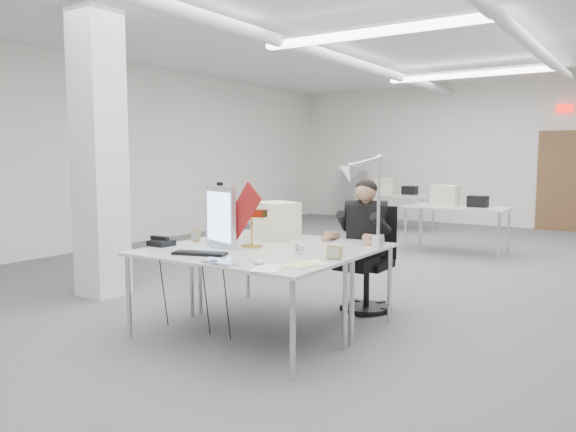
% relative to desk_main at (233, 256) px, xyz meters
% --- Properties ---
extents(room_shell, '(10.04, 14.04, 3.24)m').
position_rel_desk_main_xyz_m(room_shell, '(0.04, 2.63, 0.95)').
color(room_shell, '#555457').
rests_on(room_shell, ground).
extents(desk_main, '(1.80, 0.90, 0.02)m').
position_rel_desk_main_xyz_m(desk_main, '(0.00, 0.00, 0.00)').
color(desk_main, silver).
rests_on(desk_main, room_shell).
extents(desk_second, '(1.80, 0.90, 0.02)m').
position_rel_desk_main_xyz_m(desk_second, '(0.00, 0.90, 0.00)').
color(desk_second, silver).
rests_on(desk_second, room_shell).
extents(bg_desk_a, '(1.60, 0.80, 0.02)m').
position_rel_desk_main_xyz_m(bg_desk_a, '(0.20, 5.50, 0.00)').
color(bg_desk_a, silver).
rests_on(bg_desk_a, room_shell).
extents(bg_desk_b, '(1.60, 0.80, 0.02)m').
position_rel_desk_main_xyz_m(bg_desk_b, '(-1.80, 7.70, 0.00)').
color(bg_desk_b, silver).
rests_on(bg_desk_b, room_shell).
extents(filing_cabinet, '(0.45, 0.55, 1.20)m').
position_rel_desk_main_xyz_m(filing_cabinet, '(-3.50, 9.15, -0.14)').
color(filing_cabinet, gray).
rests_on(filing_cabinet, room_shell).
extents(office_chair, '(0.65, 0.65, 1.01)m').
position_rel_desk_main_xyz_m(office_chair, '(0.49, 1.53, -0.24)').
color(office_chair, black).
rests_on(office_chair, room_shell).
extents(seated_person, '(0.67, 0.73, 0.89)m').
position_rel_desk_main_xyz_m(seated_person, '(0.49, 1.48, 0.16)').
color(seated_person, black).
rests_on(seated_person, office_chair).
extents(monitor, '(0.44, 0.18, 0.55)m').
position_rel_desk_main_xyz_m(monitor, '(-0.35, 0.26, 0.29)').
color(monitor, silver).
rests_on(monitor, desk_main).
extents(pennant, '(0.49, 0.10, 0.54)m').
position_rel_desk_main_xyz_m(pennant, '(-0.08, 0.22, 0.34)').
color(pennant, maroon).
rests_on(pennant, monitor).
extents(keyboard, '(0.47, 0.28, 0.02)m').
position_rel_desk_main_xyz_m(keyboard, '(-0.24, -0.14, 0.02)').
color(keyboard, black).
rests_on(keyboard, desk_main).
extents(laptop, '(0.34, 0.25, 0.03)m').
position_rel_desk_main_xyz_m(laptop, '(0.13, -0.39, 0.03)').
color(laptop, '#B3B3B8').
rests_on(laptop, desk_main).
extents(mouse, '(0.10, 0.07, 0.04)m').
position_rel_desk_main_xyz_m(mouse, '(0.43, -0.23, 0.03)').
color(mouse, '#BCBDC1').
rests_on(mouse, desk_main).
extents(bankers_lamp, '(0.31, 0.16, 0.34)m').
position_rel_desk_main_xyz_m(bankers_lamp, '(-0.12, 0.42, 0.18)').
color(bankers_lamp, '#BB843A').
rests_on(bankers_lamp, desk_main).
extents(desk_phone, '(0.20, 0.18, 0.05)m').
position_rel_desk_main_xyz_m(desk_phone, '(-0.85, 0.01, 0.04)').
color(desk_phone, black).
rests_on(desk_phone, desk_main).
extents(picture_frame_left, '(0.15, 0.08, 0.12)m').
position_rel_desk_main_xyz_m(picture_frame_left, '(-0.77, 0.39, 0.07)').
color(picture_frame_left, tan).
rests_on(picture_frame_left, desk_main).
extents(picture_frame_right, '(0.14, 0.03, 0.11)m').
position_rel_desk_main_xyz_m(picture_frame_right, '(0.80, 0.29, 0.07)').
color(picture_frame_right, '#AD8F4A').
rests_on(picture_frame_right, desk_main).
extents(desk_clock, '(0.09, 0.04, 0.09)m').
position_rel_desk_main_xyz_m(desk_clock, '(0.44, 0.33, 0.06)').
color(desk_clock, silver).
rests_on(desk_clock, desk_main).
extents(paper_stack_a, '(0.29, 0.34, 0.01)m').
position_rel_desk_main_xyz_m(paper_stack_a, '(0.57, -0.31, 0.02)').
color(paper_stack_a, white).
rests_on(paper_stack_a, desk_main).
extents(paper_stack_b, '(0.23, 0.29, 0.01)m').
position_rel_desk_main_xyz_m(paper_stack_b, '(0.70, -0.07, 0.02)').
color(paper_stack_b, '#EFE48E').
rests_on(paper_stack_b, desk_main).
extents(paper_stack_c, '(0.25, 0.24, 0.01)m').
position_rel_desk_main_xyz_m(paper_stack_c, '(0.74, 0.06, 0.02)').
color(paper_stack_c, white).
rests_on(paper_stack_c, desk_main).
extents(beige_monitor, '(0.49, 0.48, 0.36)m').
position_rel_desk_main_xyz_m(beige_monitor, '(-0.24, 0.96, 0.19)').
color(beige_monitor, beige).
rests_on(beige_monitor, desk_second).
extents(architect_lamp, '(0.42, 0.66, 0.80)m').
position_rel_desk_main_xyz_m(architect_lamp, '(0.85, 0.74, 0.41)').
color(architect_lamp, silver).
rests_on(architect_lamp, desk_second).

